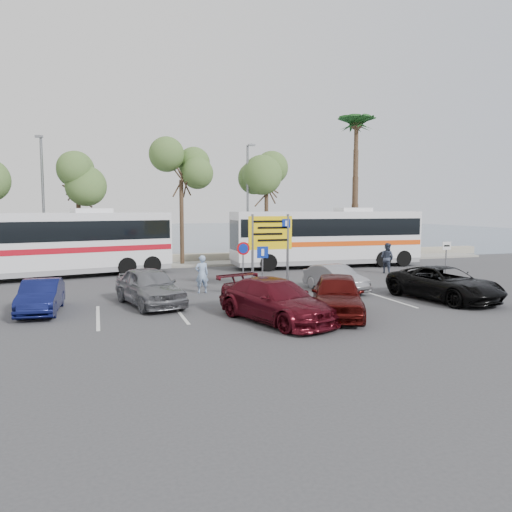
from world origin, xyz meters
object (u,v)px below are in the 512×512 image
object	(u,v)px
direction_sign	(270,238)
pedestrian_far	(387,258)
car_silver_b	(336,278)
car_red	(337,295)
suv_black	(445,284)
car_silver_a	(150,286)
car_blue	(41,296)
coach_bus_right	(326,240)
coach_bus_left	(58,246)
street_lamp_right	(248,198)
pedestrian_near	(202,274)
car_maroon	(276,300)
street_lamp_left	(43,196)

from	to	relation	value
direction_sign	pedestrian_far	size ratio (longest dim) A/B	1.99
car_silver_b	car_red	bearing A→B (deg)	-125.99
suv_black	pedestrian_far	distance (m)	8.85
car_silver_a	car_red	world-z (taller)	car_red
car_blue	pedestrian_far	xyz separation A→B (m)	(18.58, 6.04, 0.29)
coach_bus_right	car_silver_b	size ratio (longest dim) A/B	3.39
car_silver_b	coach_bus_left	bearing A→B (deg)	135.22
street_lamp_right	suv_black	distance (m)	16.46
car_silver_b	pedestrian_near	xyz separation A→B (m)	(-6.06, 1.45, 0.26)
car_blue	car_silver_b	world-z (taller)	car_blue
suv_black	street_lamp_right	bearing A→B (deg)	94.57
direction_sign	suv_black	world-z (taller)	direction_sign
car_red	car_silver_b	size ratio (longest dim) A/B	1.21
coach_bus_left	pedestrian_near	distance (m)	9.97
car_maroon	coach_bus_right	bearing A→B (deg)	39.26
car_blue	car_red	xyz separation A→B (m)	(10.25, -3.84, 0.15)
car_silver_b	street_lamp_right	bearing A→B (deg)	83.26
street_lamp_right	coach_bus_left	xyz separation A→B (m)	(-12.02, -3.16, -2.80)
coach_bus_right	car_silver_b	world-z (taller)	coach_bus_right
coach_bus_left	car_blue	distance (m)	9.97
coach_bus_right	car_silver_a	distance (m)	15.91
car_red	pedestrian_far	size ratio (longest dim) A/B	2.50
street_lamp_right	car_maroon	bearing A→B (deg)	-103.71
car_red	street_lamp_left	bearing A→B (deg)	149.04
coach_bus_right	car_silver_b	distance (m)	9.86
car_red	coach_bus_left	bearing A→B (deg)	152.18
car_silver_a	car_blue	world-z (taller)	car_silver_a
car_maroon	pedestrian_far	xyz separation A→B (m)	(10.73, 10.00, 0.18)
coach_bus_right	car_silver_a	world-z (taller)	coach_bus_right
car_blue	pedestrian_near	distance (m)	7.05
coach_bus_left	car_red	size ratio (longest dim) A/B	2.81
car_blue	pedestrian_near	size ratio (longest dim) A/B	2.15
coach_bus_right	coach_bus_left	bearing A→B (deg)	-179.50
car_blue	pedestrian_near	xyz separation A→B (m)	(6.58, 2.50, 0.25)
pedestrian_near	street_lamp_left	bearing A→B (deg)	-58.31
street_lamp_left	car_maroon	bearing A→B (deg)	-62.53
car_blue	direction_sign	bearing A→B (deg)	18.13
car_silver_b	pedestrian_near	distance (m)	6.24
coach_bus_right	car_maroon	size ratio (longest dim) A/B	2.53
direction_sign	car_silver_b	world-z (taller)	direction_sign
street_lamp_right	pedestrian_near	distance (m)	12.45
coach_bus_right	pedestrian_far	bearing A→B (deg)	-62.51
street_lamp_left	car_blue	distance (m)	13.69
street_lamp_left	suv_black	distance (m)	23.32
pedestrian_near	direction_sign	bearing A→B (deg)	-179.89
street_lamp_left	car_silver_a	size ratio (longest dim) A/B	1.79
car_silver_a	pedestrian_far	distance (m)	15.69
pedestrian_far	street_lamp_right	bearing A→B (deg)	18.85
coach_bus_left	car_maroon	xyz separation A→B (m)	(7.87, -13.86, -1.07)
street_lamp_right	car_red	distance (m)	17.42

